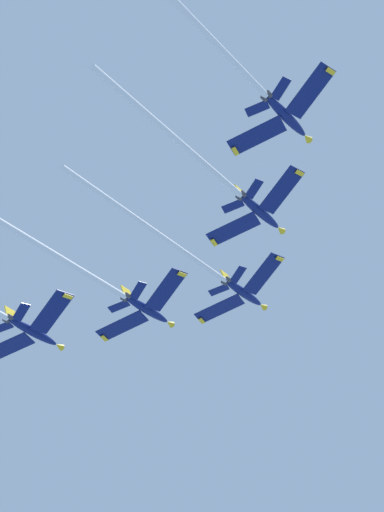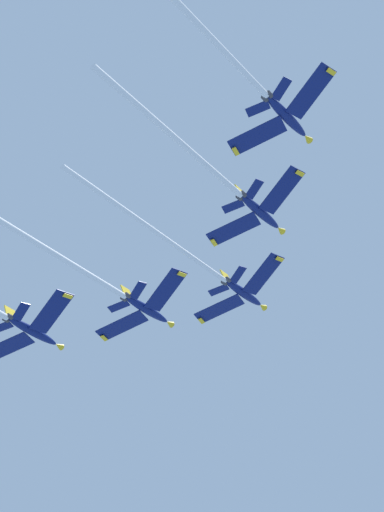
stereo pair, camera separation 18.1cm
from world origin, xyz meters
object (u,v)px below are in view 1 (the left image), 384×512
(jet_lead, at_px, (211,270))
(jet_right_wing, at_px, (224,181))
(jet_left_wing, at_px, (99,281))
(jet_right_outer, at_px, (240,68))

(jet_lead, height_order, jet_right_wing, jet_lead)
(jet_left_wing, relative_size, jet_right_outer, 1.00)
(jet_right_wing, height_order, jet_right_outer, jet_right_wing)
(jet_right_outer, bearing_deg, jet_lead, -120.38)
(jet_lead, relative_size, jet_right_wing, 1.10)
(jet_left_wing, relative_size, jet_right_wing, 1.12)
(jet_lead, bearing_deg, jet_left_wing, -31.48)
(jet_lead, xyz_separation_m, jet_right_outer, (19.44, 33.15, -14.61))
(jet_lead, distance_m, jet_left_wing, 20.34)
(jet_lead, xyz_separation_m, jet_left_wing, (16.18, -9.90, -7.34))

